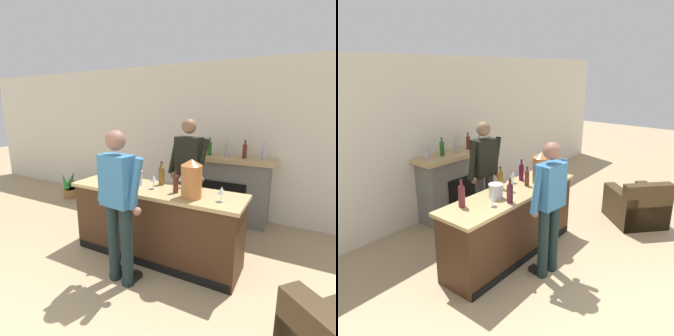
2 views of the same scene
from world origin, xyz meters
TOP-DOWN VIEW (x-y plane):
  - wall_back_panel at (0.00, 4.17)m, footprint 12.00×0.07m
  - bar_counter at (0.15, 2.30)m, footprint 2.29×0.64m
  - fireplace_stone at (0.62, 3.91)m, footprint 1.59×0.52m
  - armchair_black at (2.26, 1.25)m, footprint 1.16×1.16m
  - person_customer at (0.07, 1.66)m, footprint 0.66×0.34m
  - person_bartender at (0.32, 2.96)m, footprint 0.66×0.34m
  - copper_dispenser at (0.69, 2.19)m, footprint 0.24×0.28m
  - ice_bucket_steel at (-0.16, 2.32)m, footprint 0.19×0.19m
  - wine_bottle_cabernet_heavy at (0.46, 2.27)m, footprint 0.07×0.07m
  - wine_bottle_rose_blush at (0.14, 2.49)m, footprint 0.08×0.08m
  - wine_bottle_port_short at (0.60, 2.48)m, footprint 0.07×0.07m
  - wine_bottle_riesling_slim at (-0.16, 2.09)m, footprint 0.08×0.08m
  - wine_bottle_chardonnay_pale at (-0.63, 2.45)m, footprint 0.08×0.08m
  - wine_glass_near_bucket at (0.13, 2.29)m, footprint 0.08×0.08m
  - wine_glass_by_dispenser at (1.03, 2.23)m, footprint 0.08×0.08m
  - wine_glass_front_left at (0.43, 2.49)m, footprint 0.08×0.08m
  - wine_glass_front_right at (-0.38, 2.17)m, footprint 0.08×0.08m

SIDE VIEW (x-z plane):
  - armchair_black at x=2.26m, z-range -0.12..0.67m
  - bar_counter at x=0.15m, z-range 0.00..0.95m
  - fireplace_stone at x=0.62m, z-range -0.14..1.31m
  - person_customer at x=0.07m, z-range 0.09..1.83m
  - person_bartender at x=0.32m, z-range 0.10..1.91m
  - ice_bucket_steel at x=-0.16m, z-range 0.95..1.14m
  - wine_glass_front_right at x=-0.38m, z-range 0.98..1.16m
  - wine_glass_by_dispenser at x=1.03m, z-range 0.99..1.16m
  - wine_bottle_cabernet_heavy at x=0.46m, z-range 0.94..1.22m
  - wine_glass_front_left at x=0.43m, z-range 0.99..1.17m
  - wine_glass_near_bucket at x=0.13m, z-range 0.99..1.17m
  - wine_bottle_riesling_slim at x=-0.16m, z-range 0.94..1.24m
  - wine_bottle_port_short at x=0.60m, z-range 0.93..1.25m
  - wine_bottle_rose_blush at x=0.14m, z-range 0.94..1.25m
  - wine_bottle_chardonnay_pale at x=-0.63m, z-range 0.93..1.28m
  - copper_dispenser at x=0.69m, z-range 0.95..1.40m
  - wall_back_panel at x=0.00m, z-range 0.00..2.75m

